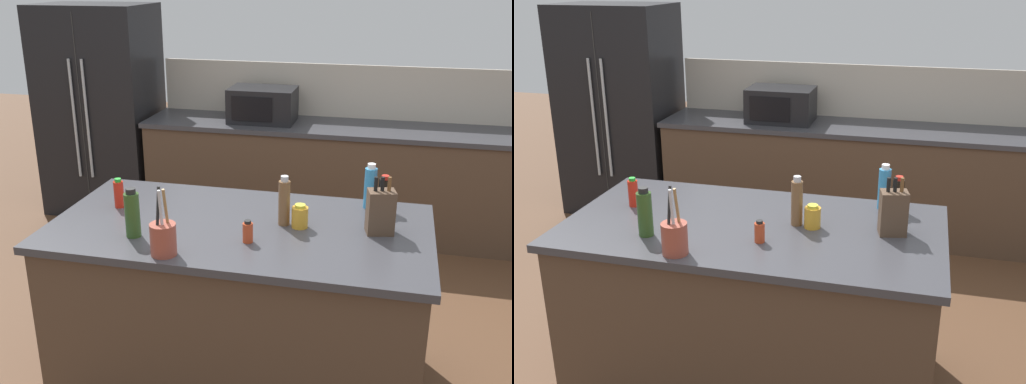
{
  "view_description": "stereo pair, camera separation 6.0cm",
  "coord_description": "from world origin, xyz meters",
  "views": [
    {
      "loc": [
        0.73,
        -2.7,
        2.15
      ],
      "look_at": [
        0.0,
        0.35,
        0.99
      ],
      "focal_mm": 42.0,
      "sensor_mm": 36.0,
      "label": 1
    },
    {
      "loc": [
        0.79,
        -2.69,
        2.15
      ],
      "look_at": [
        0.0,
        0.35,
        0.99
      ],
      "focal_mm": 42.0,
      "sensor_mm": 36.0,
      "label": 2
    }
  ],
  "objects": [
    {
      "name": "honey_jar",
      "position": [
        0.3,
        0.04,
        1.0
      ],
      "size": [
        0.08,
        0.08,
        0.12
      ],
      "color": "gold",
      "rests_on": "kitchen_island"
    },
    {
      "name": "microwave",
      "position": [
        -0.39,
        2.2,
        1.08
      ],
      "size": [
        0.55,
        0.39,
        0.29
      ],
      "color": "black",
      "rests_on": "back_counter_run"
    },
    {
      "name": "ground_plane",
      "position": [
        0.0,
        0.0,
        0.0
      ],
      "size": [
        14.0,
        14.0,
        0.0
      ],
      "primitive_type": "plane",
      "color": "brown"
    },
    {
      "name": "utensil_crock",
      "position": [
        -0.25,
        -0.41,
        1.02
      ],
      "size": [
        0.12,
        0.12,
        0.32
      ],
      "color": "brown",
      "rests_on": "kitchen_island"
    },
    {
      "name": "soy_sauce_bottle",
      "position": [
        0.7,
        0.37,
        1.03
      ],
      "size": [
        0.06,
        0.06,
        0.2
      ],
      "color": "black",
      "rests_on": "kitchen_island"
    },
    {
      "name": "pepper_grinder",
      "position": [
        0.22,
        0.05,
        1.06
      ],
      "size": [
        0.06,
        0.06,
        0.26
      ],
      "color": "brown",
      "rests_on": "kitchen_island"
    },
    {
      "name": "kitchen_island",
      "position": [
        0.0,
        0.0,
        0.47
      ],
      "size": [
        1.93,
        1.02,
        0.94
      ],
      "color": "#4C3828",
      "rests_on": "ground_plane"
    },
    {
      "name": "wall_backsplash",
      "position": [
        0.3,
        2.52,
        1.17
      ],
      "size": [
        3.34,
        0.03,
        0.46
      ],
      "primitive_type": "cube",
      "color": "#B2A899",
      "rests_on": "back_counter_run"
    },
    {
      "name": "refrigerator",
      "position": [
        -1.93,
        2.25,
        0.94
      ],
      "size": [
        0.99,
        0.75,
        1.89
      ],
      "color": "black",
      "rests_on": "ground_plane"
    },
    {
      "name": "back_counter_run",
      "position": [
        0.3,
        2.2,
        0.47
      ],
      "size": [
        3.38,
        0.66,
        0.94
      ],
      "color": "#4C3828",
      "rests_on": "ground_plane"
    },
    {
      "name": "hot_sauce_bottle",
      "position": [
        -0.7,
        0.08,
        1.02
      ],
      "size": [
        0.05,
        0.05,
        0.16
      ],
      "color": "red",
      "rests_on": "kitchen_island"
    },
    {
      "name": "knife_block",
      "position": [
        0.69,
        0.06,
        1.05
      ],
      "size": [
        0.15,
        0.13,
        0.29
      ],
      "rotation": [
        0.0,
        0.0,
        0.22
      ],
      "color": "#4C3828",
      "rests_on": "kitchen_island"
    },
    {
      "name": "olive_oil_bottle",
      "position": [
        -0.47,
        -0.26,
        1.06
      ],
      "size": [
        0.07,
        0.07,
        0.25
      ],
      "color": "#2D4C1E",
      "rests_on": "kitchen_island"
    },
    {
      "name": "dish_soap_bottle",
      "position": [
        0.62,
        0.39,
        1.06
      ],
      "size": [
        0.07,
        0.07,
        0.25
      ],
      "color": "#3384BC",
      "rests_on": "kitchen_island"
    },
    {
      "name": "spice_jar_paprika",
      "position": [
        0.09,
        -0.19,
        0.99
      ],
      "size": [
        0.05,
        0.05,
        0.11
      ],
      "color": "#B73D1E",
      "rests_on": "kitchen_island"
    }
  ]
}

